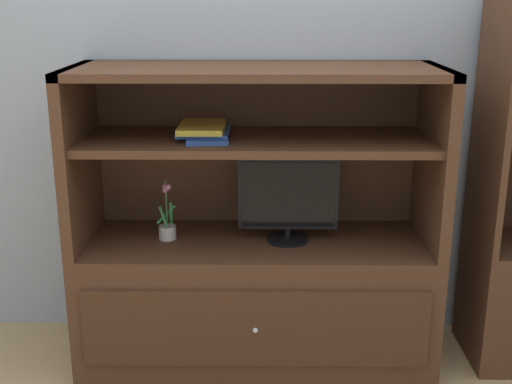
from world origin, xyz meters
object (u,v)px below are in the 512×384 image
object	(u,v)px
tv_monitor	(288,199)
magazine_stack	(204,131)
potted_plant	(167,225)
media_console	(256,268)

from	to	relation	value
tv_monitor	magazine_stack	xyz separation A→B (m)	(-0.38, 0.00, 0.31)
tv_monitor	potted_plant	world-z (taller)	tv_monitor
media_console	tv_monitor	xyz separation A→B (m)	(0.15, -0.02, 0.35)
media_console	tv_monitor	size ratio (longest dim) A/B	3.59
tv_monitor	potted_plant	bearing A→B (deg)	178.13
media_console	magazine_stack	size ratio (longest dim) A/B	4.71
magazine_stack	potted_plant	bearing A→B (deg)	175.63
tv_monitor	magazine_stack	bearing A→B (deg)	179.34
potted_plant	magazine_stack	world-z (taller)	magazine_stack
media_console	magazine_stack	bearing A→B (deg)	-177.33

